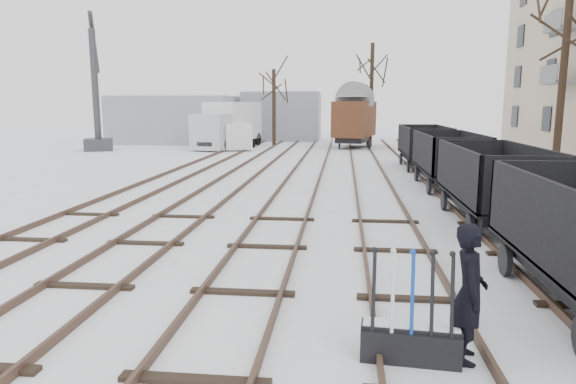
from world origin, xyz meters
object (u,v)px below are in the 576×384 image
object	(u,v)px
panel_van	(238,136)
worker	(469,293)
ground_frame	(410,340)
box_van_wagon	(355,118)
crane	(98,115)
lorry	(229,124)

from	to	relation	value
panel_van	worker	bearing A→B (deg)	-86.61
ground_frame	worker	world-z (taller)	worker
worker	box_van_wagon	distance (m)	33.78
worker	panel_van	size ratio (longest dim) A/B	0.40
box_van_wagon	crane	size ratio (longest dim) A/B	0.58
ground_frame	box_van_wagon	world-z (taller)	box_van_wagon
ground_frame	box_van_wagon	size ratio (longest dim) A/B	0.27
box_van_wagon	crane	bearing A→B (deg)	-153.40
ground_frame	crane	size ratio (longest dim) A/B	0.15
worker	ground_frame	bearing A→B (deg)	104.39
box_van_wagon	lorry	world-z (taller)	box_van_wagon
crane	box_van_wagon	bearing A→B (deg)	-9.77
lorry	crane	size ratio (longest dim) A/B	0.83
ground_frame	lorry	bearing A→B (deg)	111.85
box_van_wagon	panel_van	xyz separation A→B (m)	(-8.71, -2.33, -1.28)
worker	box_van_wagon	world-z (taller)	box_van_wagon
box_van_wagon	crane	distance (m)	19.10
lorry	panel_van	world-z (taller)	lorry
crane	lorry	bearing A→B (deg)	-4.75
worker	box_van_wagon	xyz separation A→B (m)	(-0.86, 33.75, 1.35)
lorry	crane	distance (m)	9.47
ground_frame	lorry	world-z (taller)	lorry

